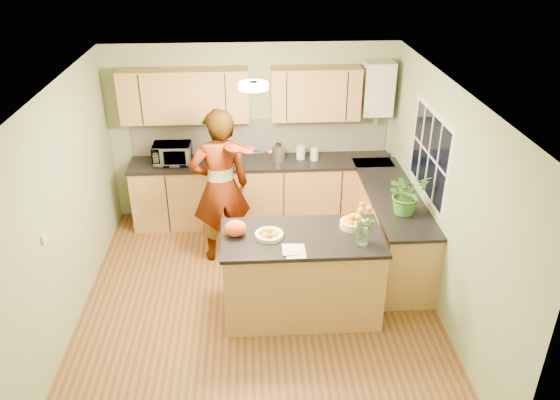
{
  "coord_description": "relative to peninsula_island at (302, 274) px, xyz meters",
  "views": [
    {
      "loc": [
        -0.05,
        -5.05,
        3.94
      ],
      "look_at": [
        0.28,
        0.5,
        1.07
      ],
      "focal_mm": 35.0,
      "sensor_mm": 36.0,
      "label": 1
    }
  ],
  "objects": [
    {
      "name": "floor",
      "position": [
        -0.48,
        0.16,
        -0.49
      ],
      "size": [
        4.5,
        4.5,
        0.0
      ],
      "primitive_type": "plane",
      "color": "brown",
      "rests_on": "ground"
    },
    {
      "name": "ceiling",
      "position": [
        -0.48,
        0.16,
        2.01
      ],
      "size": [
        4.0,
        4.5,
        0.02
      ],
      "primitive_type": "cube",
      "color": "white",
      "rests_on": "wall_back"
    },
    {
      "name": "wall_back",
      "position": [
        -0.48,
        2.41,
        0.76
      ],
      "size": [
        4.0,
        0.02,
        2.5
      ],
      "primitive_type": "cube",
      "color": "gray",
      "rests_on": "floor"
    },
    {
      "name": "wall_front",
      "position": [
        -0.48,
        -2.09,
        0.76
      ],
      "size": [
        4.0,
        0.02,
        2.5
      ],
      "primitive_type": "cube",
      "color": "gray",
      "rests_on": "floor"
    },
    {
      "name": "wall_left",
      "position": [
        -2.48,
        0.16,
        0.76
      ],
      "size": [
        0.02,
        4.5,
        2.5
      ],
      "primitive_type": "cube",
      "color": "gray",
      "rests_on": "floor"
    },
    {
      "name": "wall_right",
      "position": [
        1.52,
        0.16,
        0.76
      ],
      "size": [
        0.02,
        4.5,
        2.5
      ],
      "primitive_type": "cube",
      "color": "gray",
      "rests_on": "floor"
    },
    {
      "name": "back_counter",
      "position": [
        -0.38,
        2.11,
        -0.02
      ],
      "size": [
        3.64,
        0.62,
        0.94
      ],
      "color": "#B38747",
      "rests_on": "floor"
    },
    {
      "name": "right_counter",
      "position": [
        1.22,
        1.01,
        -0.02
      ],
      "size": [
        0.62,
        2.24,
        0.94
      ],
      "color": "#B38747",
      "rests_on": "floor"
    },
    {
      "name": "splashback",
      "position": [
        -0.38,
        2.4,
        0.71
      ],
      "size": [
        3.6,
        0.02,
        0.52
      ],
      "primitive_type": "cube",
      "color": "silver",
      "rests_on": "back_counter"
    },
    {
      "name": "upper_cabinets",
      "position": [
        -0.65,
        2.24,
        1.36
      ],
      "size": [
        3.2,
        0.34,
        0.7
      ],
      "color": "#B38747",
      "rests_on": "wall_back"
    },
    {
      "name": "boiler",
      "position": [
        1.22,
        2.25,
        1.41
      ],
      "size": [
        0.4,
        0.3,
        0.86
      ],
      "color": "silver",
      "rests_on": "wall_back"
    },
    {
      "name": "window_right",
      "position": [
        1.52,
        0.76,
        1.06
      ],
      "size": [
        0.01,
        1.3,
        1.05
      ],
      "color": "silver",
      "rests_on": "wall_right"
    },
    {
      "name": "light_switch",
      "position": [
        -2.46,
        -0.44,
        0.81
      ],
      "size": [
        0.02,
        0.09,
        0.09
      ],
      "primitive_type": "cube",
      "color": "silver",
      "rests_on": "wall_left"
    },
    {
      "name": "ceiling_lamp",
      "position": [
        -0.48,
        0.46,
        1.97
      ],
      "size": [
        0.3,
        0.3,
        0.07
      ],
      "color": "#FFEABF",
      "rests_on": "ceiling"
    },
    {
      "name": "peninsula_island",
      "position": [
        0.0,
        0.0,
        0.0
      ],
      "size": [
        1.71,
        0.87,
        0.98
      ],
      "color": "#B38747",
      "rests_on": "floor"
    },
    {
      "name": "fruit_dish",
      "position": [
        -0.35,
        -0.0,
        0.53
      ],
      "size": [
        0.3,
        0.3,
        0.1
      ],
      "color": "beige",
      "rests_on": "peninsula_island"
    },
    {
      "name": "orange_bowl",
      "position": [
        0.55,
        0.15,
        0.55
      ],
      "size": [
        0.26,
        0.26,
        0.15
      ],
      "color": "beige",
      "rests_on": "peninsula_island"
    },
    {
      "name": "flower_vase",
      "position": [
        0.6,
        -0.18,
        0.81
      ],
      "size": [
        0.26,
        0.26,
        0.48
      ],
      "rotation": [
        0.0,
        0.0,
        -0.13
      ],
      "color": "silver",
      "rests_on": "peninsula_island"
    },
    {
      "name": "orange_bag",
      "position": [
        -0.7,
        0.05,
        0.57
      ],
      "size": [
        0.26,
        0.23,
        0.18
      ],
      "primitive_type": "ellipsoid",
      "rotation": [
        0.0,
        0.0,
        -0.17
      ],
      "color": "#FF4D15",
      "rests_on": "peninsula_island"
    },
    {
      "name": "papers",
      "position": [
        -0.1,
        -0.3,
        0.49
      ],
      "size": [
        0.2,
        0.27,
        0.01
      ],
      "primitive_type": "cube",
      "color": "silver",
      "rests_on": "peninsula_island"
    },
    {
      "name": "violinist",
      "position": [
        -0.9,
        1.18,
        0.51
      ],
      "size": [
        0.82,
        0.63,
        2.01
      ],
      "primitive_type": "imported",
      "rotation": [
        0.0,
        0.0,
        3.37
      ],
      "color": "#E8B48E",
      "rests_on": "floor"
    },
    {
      "name": "violin",
      "position": [
        -0.7,
        0.96,
        1.11
      ],
      "size": [
        0.71,
        0.61,
        0.18
      ],
      "primitive_type": null,
      "rotation": [
        0.17,
        0.0,
        -0.61
      ],
      "color": "#551005",
      "rests_on": "violinist"
    },
    {
      "name": "microwave",
      "position": [
        -1.59,
        2.1,
        0.59
      ],
      "size": [
        0.51,
        0.35,
        0.28
      ],
      "primitive_type": "imported",
      "rotation": [
        0.0,
        0.0,
        -0.01
      ],
      "color": "silver",
      "rests_on": "back_counter"
    },
    {
      "name": "blue_box",
      "position": [
        -0.93,
        2.14,
        0.56
      ],
      "size": [
        0.28,
        0.21,
        0.23
      ],
      "primitive_type": "cube",
      "rotation": [
        0.0,
        0.0,
        -0.0
      ],
      "color": "navy",
      "rests_on": "back_counter"
    },
    {
      "name": "kettle",
      "position": [
        -0.14,
        2.08,
        0.58
      ],
      "size": [
        0.17,
        0.17,
        0.32
      ],
      "rotation": [
        0.0,
        0.0,
        -0.03
      ],
      "color": "#B7B7BC",
      "rests_on": "back_counter"
    },
    {
      "name": "jar_cream",
      "position": [
        0.18,
        2.16,
        0.54
      ],
      "size": [
        0.15,
        0.15,
        0.19
      ],
      "primitive_type": "cylinder",
      "rotation": [
        0.0,
        0.0,
        -0.23
      ],
      "color": "beige",
      "rests_on": "back_counter"
    },
    {
      "name": "jar_white",
      "position": [
        0.37,
        2.1,
        0.53
      ],
      "size": [
        0.11,
        0.11,
        0.17
      ],
      "primitive_type": "cylinder",
      "rotation": [
        0.0,
        0.0,
        -0.0
      ],
      "color": "silver",
      "rests_on": "back_counter"
    },
    {
      "name": "potted_plant",
      "position": [
        1.22,
        0.5,
        0.7
      ],
      "size": [
        0.53,
        0.48,
        0.5
      ],
      "primitive_type": "imported",
      "rotation": [
        0.0,
        0.0,
        0.22
      ],
      "color": "#367A28",
      "rests_on": "right_counter"
    }
  ]
}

